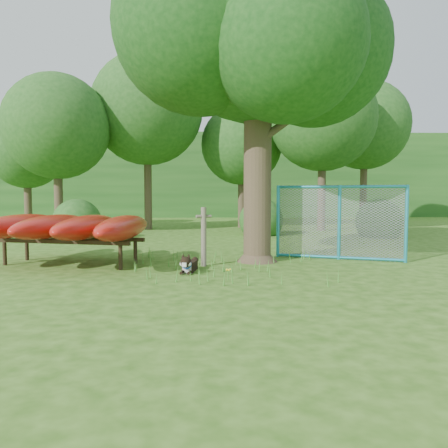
{
  "coord_description": "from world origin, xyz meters",
  "views": [
    {
      "loc": [
        -0.16,
        -8.73,
        1.69
      ],
      "look_at": [
        0.2,
        1.2,
        1.0
      ],
      "focal_mm": 35.0,
      "sensor_mm": 36.0,
      "label": 1
    }
  ],
  "objects_px": {
    "kayak_rack": "(70,227)",
    "fence_section": "(339,222)",
    "oak_tree": "(256,28)",
    "husky_dog": "(189,265)"
  },
  "relations": [
    {
      "from": "oak_tree",
      "to": "husky_dog",
      "type": "distance_m",
      "value": 5.94
    },
    {
      "from": "oak_tree",
      "to": "husky_dog",
      "type": "bearing_deg",
      "value": -137.17
    },
    {
      "from": "oak_tree",
      "to": "kayak_rack",
      "type": "relative_size",
      "value": 2.04
    },
    {
      "from": "kayak_rack",
      "to": "fence_section",
      "type": "relative_size",
      "value": 1.32
    },
    {
      "from": "kayak_rack",
      "to": "fence_section",
      "type": "distance_m",
      "value": 6.66
    },
    {
      "from": "kayak_rack",
      "to": "husky_dog",
      "type": "bearing_deg",
      "value": -6.6
    },
    {
      "from": "kayak_rack",
      "to": "husky_dog",
      "type": "height_order",
      "value": "kayak_rack"
    },
    {
      "from": "oak_tree",
      "to": "husky_dog",
      "type": "xyz_separation_m",
      "value": [
        -1.6,
        -1.48,
        -5.53
      ]
    },
    {
      "from": "fence_section",
      "to": "oak_tree",
      "type": "bearing_deg",
      "value": -153.66
    },
    {
      "from": "kayak_rack",
      "to": "fence_section",
      "type": "xyz_separation_m",
      "value": [
        6.64,
        0.58,
        0.05
      ]
    }
  ]
}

